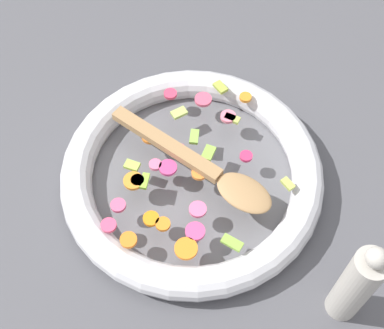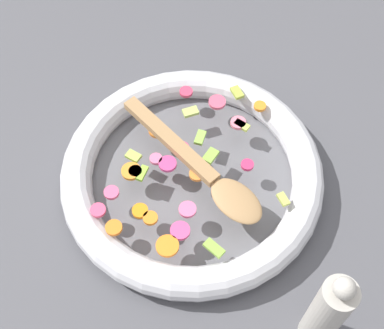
# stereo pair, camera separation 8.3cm
# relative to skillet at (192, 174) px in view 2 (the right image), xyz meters

# --- Properties ---
(ground_plane) EXTENTS (4.00, 4.00, 0.00)m
(ground_plane) POSITION_rel_skillet_xyz_m (0.00, 0.00, -0.02)
(ground_plane) COLOR #4C4C51
(skillet) EXTENTS (0.42, 0.42, 0.05)m
(skillet) POSITION_rel_skillet_xyz_m (0.00, 0.00, 0.00)
(skillet) COLOR slate
(skillet) RESTS_ON ground_plane
(chopped_vegetables) EXTENTS (0.33, 0.29, 0.01)m
(chopped_vegetables) POSITION_rel_skillet_xyz_m (0.01, -0.02, 0.03)
(chopped_vegetables) COLOR orange
(chopped_vegetables) RESTS_ON skillet
(wooden_spoon) EXTENTS (0.22, 0.25, 0.01)m
(wooden_spoon) POSITION_rel_skillet_xyz_m (0.02, 0.02, 0.04)
(wooden_spoon) COLOR #A87F51
(wooden_spoon) RESTS_ON chopped_vegetables
(pepper_mill) EXTENTS (0.04, 0.04, 0.19)m
(pepper_mill) POSITION_rel_skillet_xyz_m (0.21, 0.20, 0.07)
(pepper_mill) COLOR #B2ADA3
(pepper_mill) RESTS_ON ground_plane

